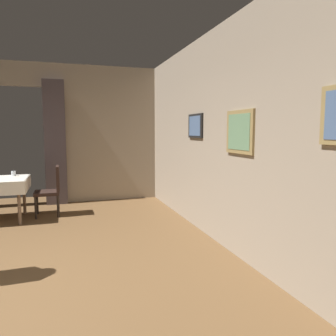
% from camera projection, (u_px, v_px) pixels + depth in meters
% --- Properties ---
extents(wall_right, '(0.16, 8.40, 3.00)m').
position_uv_depth(wall_right, '(254.00, 137.00, 3.78)').
color(wall_right, gray).
rests_on(wall_right, ground).
extents(wall_back, '(6.40, 0.27, 3.00)m').
position_uv_depth(wall_back, '(8.00, 134.00, 6.78)').
color(wall_back, gray).
rests_on(wall_back, ground).
extents(chair_mid_right, '(0.44, 0.44, 0.93)m').
position_uv_depth(chair_mid_right, '(51.00, 188.00, 6.09)').
color(chair_mid_right, black).
rests_on(chair_mid_right, ground).
extents(glass_mid_b, '(0.08, 0.08, 0.09)m').
position_uv_depth(glass_mid_b, '(14.00, 173.00, 6.04)').
color(glass_mid_b, silver).
rests_on(glass_mid_b, dining_table_mid).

